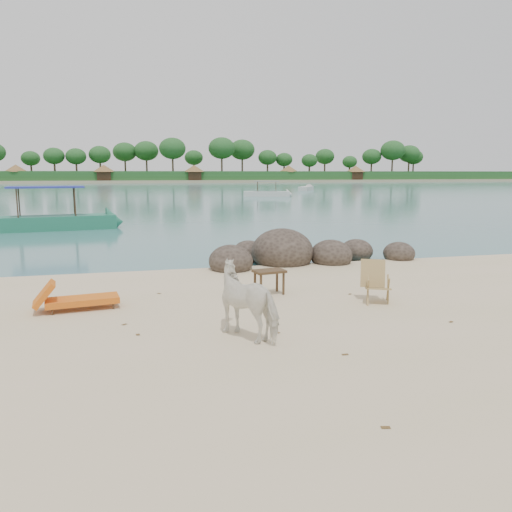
{
  "coord_description": "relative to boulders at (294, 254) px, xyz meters",
  "views": [
    {
      "loc": [
        -2.55,
        -7.67,
        2.67
      ],
      "look_at": [
        -0.14,
        2.0,
        1.0
      ],
      "focal_mm": 35.0,
      "sensor_mm": 36.0,
      "label": 1
    }
  ],
  "objects": [
    {
      "name": "water",
      "position": [
        -2.14,
        83.63,
        -0.25
      ],
      "size": [
        400.0,
        400.0,
        0.0
      ],
      "primitive_type": "plane",
      "color": "#3D767A",
      "rests_on": "ground"
    },
    {
      "name": "dead_leaves",
      "position": [
        -2.92,
        -6.13,
        -0.25
      ],
      "size": [
        8.84,
        6.76,
        0.0
      ],
      "color": "brown",
      "rests_on": "ground"
    },
    {
      "name": "far_shore",
      "position": [
        -2.14,
        163.63,
        -0.25
      ],
      "size": [
        420.0,
        90.0,
        1.4
      ],
      "primitive_type": "cube",
      "color": "tan",
      "rests_on": "ground"
    },
    {
      "name": "boat_far",
      "position": [
        21.65,
        59.52,
        0.12
      ],
      "size": [
        4.48,
        6.25,
        0.74
      ],
      "primitive_type": null,
      "rotation": [
        0.0,
        0.0,
        1.04
      ],
      "color": "beige",
      "rests_on": "water"
    },
    {
      "name": "lounge_chair",
      "position": [
        -5.7,
        -4.03,
        0.01
      ],
      "size": [
        1.77,
        0.82,
        0.51
      ],
      "primitive_type": null,
      "rotation": [
        0.0,
        0.0,
        0.14
      ],
      "color": "orange",
      "rests_on": "ground"
    },
    {
      "name": "boulders",
      "position": [
        0.0,
        0.0,
        0.0
      ],
      "size": [
        6.49,
        3.06,
        1.37
      ],
      "rotation": [
        0.0,
        0.0,
        -0.21
      ],
      "color": "#2F261F",
      "rests_on": "ground"
    },
    {
      "name": "boat_near",
      "position": [
        -8.6,
        11.46,
        1.43
      ],
      "size": [
        7.09,
        2.48,
        3.37
      ],
      "primitive_type": null,
      "rotation": [
        0.0,
        0.0,
        0.13
      ],
      "color": "#216F53",
      "rests_on": "water"
    },
    {
      "name": "far_scenery",
      "position": [
        -2.11,
        130.33,
        2.89
      ],
      "size": [
        420.0,
        18.0,
        9.5
      ],
      "color": "#1E4C1E",
      "rests_on": "ground"
    },
    {
      "name": "side_table",
      "position": [
        -1.83,
        -3.77,
        0.02
      ],
      "size": [
        0.73,
        0.54,
        0.54
      ],
      "primitive_type": null,
      "rotation": [
        0.0,
        0.0,
        0.17
      ],
      "color": "#362515",
      "rests_on": "ground"
    },
    {
      "name": "cow",
      "position": [
        -2.87,
        -6.4,
        0.35
      ],
      "size": [
        1.33,
        1.54,
        1.2
      ],
      "primitive_type": "imported",
      "rotation": [
        0.0,
        0.0,
        3.73
      ],
      "color": "white",
      "rests_on": "ground"
    },
    {
      "name": "deck_chair",
      "position": [
        0.15,
        -4.99,
        0.18
      ],
      "size": [
        0.75,
        0.77,
        0.86
      ],
      "primitive_type": null,
      "rotation": [
        0.0,
        0.0,
        -0.43
      ],
      "color": "tan",
      "rests_on": "ground"
    },
    {
      "name": "boat_mid",
      "position": [
        10.59,
        42.11,
        1.19
      ],
      "size": [
        6.06,
        2.92,
        2.89
      ],
      "primitive_type": null,
      "rotation": [
        0.0,
        0.0,
        -0.28
      ],
      "color": "beige",
      "rests_on": "water"
    }
  ]
}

